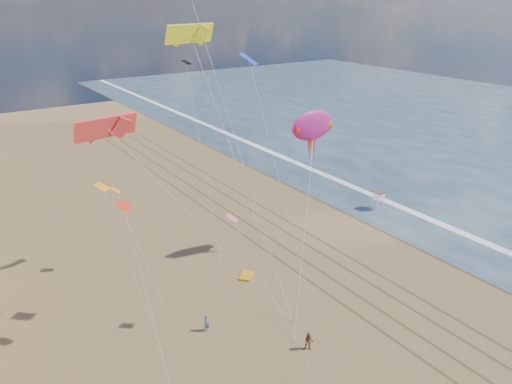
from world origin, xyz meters
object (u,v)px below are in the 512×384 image
(lifeguard_stand, at_px, (379,196))
(kite_flyer_a, at_px, (207,323))
(show_kite, at_px, (312,126))
(kite_flyer_b, at_px, (309,342))
(grounded_kite, at_px, (246,276))

(lifeguard_stand, xyz_separation_m, kite_flyer_a, (-34.45, -11.11, -1.30))
(lifeguard_stand, bearing_deg, show_kite, -165.45)
(kite_flyer_b, bearing_deg, show_kite, 96.23)
(lifeguard_stand, bearing_deg, grounded_kite, -169.07)
(grounded_kite, relative_size, kite_flyer_b, 1.13)
(lifeguard_stand, relative_size, show_kite, 0.12)
(grounded_kite, distance_m, kite_flyer_b, 13.60)
(show_kite, height_order, kite_flyer_a, show_kite)
(grounded_kite, height_order, kite_flyer_b, kite_flyer_b)
(lifeguard_stand, distance_m, show_kite, 22.17)
(show_kite, height_order, kite_flyer_b, show_kite)
(lifeguard_stand, height_order, kite_flyer_b, lifeguard_stand)
(kite_flyer_a, bearing_deg, show_kite, 17.58)
(kite_flyer_a, bearing_deg, lifeguard_stand, 14.50)
(lifeguard_stand, height_order, kite_flyer_a, lifeguard_stand)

